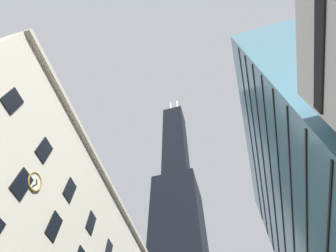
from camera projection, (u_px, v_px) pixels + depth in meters
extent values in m
cube|color=#B2A893|center=(141.00, 244.00, 41.54)|extent=(0.70, 66.60, 0.60)
cube|color=black|center=(22.00, 184.00, 19.85)|extent=(0.14, 1.40, 2.20)
cube|color=black|center=(54.00, 226.00, 22.35)|extent=(0.14, 1.40, 2.20)
cube|color=black|center=(12.00, 101.00, 20.93)|extent=(0.14, 1.40, 2.20)
cube|color=black|center=(44.00, 150.00, 23.43)|extent=(0.14, 1.40, 2.20)
cube|color=black|center=(70.00, 190.00, 25.94)|extent=(0.14, 1.40, 2.20)
cube|color=black|center=(91.00, 223.00, 28.45)|extent=(0.14, 1.40, 2.20)
cube|color=black|center=(109.00, 250.00, 30.95)|extent=(0.14, 1.40, 2.20)
torus|color=olive|center=(35.00, 182.00, 21.22)|extent=(0.15, 1.61, 1.61)
cylinder|color=silver|center=(34.00, 182.00, 21.23)|extent=(0.05, 1.39, 1.39)
cube|color=black|center=(37.00, 182.00, 21.39)|extent=(0.03, 0.35, 0.35)
cube|color=black|center=(35.00, 185.00, 21.05)|extent=(0.03, 0.31, 0.59)
cube|color=black|center=(179.00, 239.00, 109.14)|extent=(20.74, 20.74, 59.68)
cube|color=black|center=(175.00, 145.00, 166.47)|extent=(13.33, 13.33, 74.60)
cylinder|color=silver|center=(171.00, 109.00, 208.38)|extent=(1.20, 1.20, 22.68)
cylinder|color=silver|center=(177.00, 108.00, 207.63)|extent=(1.20, 1.20, 22.68)
cube|color=black|center=(320.00, 30.00, 15.45)|extent=(0.16, 11.05, 1.10)
cube|color=black|center=(294.00, 241.00, 35.18)|extent=(0.12, 41.57, 0.24)
cube|color=black|center=(283.00, 217.00, 38.60)|extent=(0.12, 41.57, 0.24)
cube|color=black|center=(273.00, 196.00, 42.01)|extent=(0.12, 41.57, 0.24)
cube|color=black|center=(265.00, 179.00, 45.43)|extent=(0.12, 41.57, 0.24)
cube|color=black|center=(259.00, 164.00, 48.84)|extent=(0.12, 41.57, 0.24)
cube|color=black|center=(253.00, 151.00, 52.26)|extent=(0.12, 41.57, 0.24)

